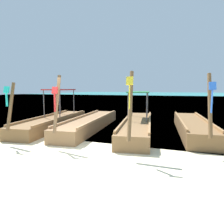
% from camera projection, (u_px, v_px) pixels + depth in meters
% --- Properties ---
extents(ground, '(120.00, 120.00, 0.00)m').
position_uv_depth(ground, '(70.00, 156.00, 6.34)').
color(ground, beige).
extents(sea_water, '(120.00, 120.00, 0.00)m').
position_uv_depth(sea_water, '(177.00, 96.00, 63.77)').
color(sea_water, teal).
rests_on(sea_water, ground).
extents(longtail_boat_turquoise_ribbon, '(2.27, 6.82, 2.35)m').
position_uv_depth(longtail_boat_turquoise_ribbon, '(54.00, 121.00, 10.98)').
color(longtail_boat_turquoise_ribbon, brown).
rests_on(longtail_boat_turquoise_ribbon, ground).
extents(longtail_boat_red_ribbon, '(2.07, 7.20, 2.59)m').
position_uv_depth(longtail_boat_red_ribbon, '(90.00, 123.00, 10.63)').
color(longtail_boat_red_ribbon, olive).
rests_on(longtail_boat_red_ribbon, ground).
extents(longtail_boat_yellow_ribbon, '(2.35, 7.26, 2.66)m').
position_uv_depth(longtail_boat_yellow_ribbon, '(137.00, 125.00, 9.75)').
color(longtail_boat_yellow_ribbon, brown).
rests_on(longtail_boat_yellow_ribbon, ground).
extents(longtail_boat_blue_ribbon, '(1.99, 6.70, 2.61)m').
position_uv_depth(longtail_boat_blue_ribbon, '(192.00, 127.00, 9.56)').
color(longtail_boat_blue_ribbon, brown).
rests_on(longtail_boat_blue_ribbon, ground).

